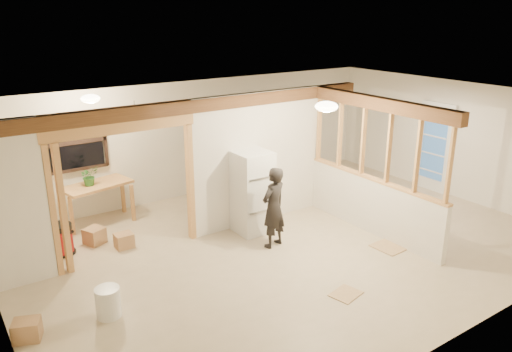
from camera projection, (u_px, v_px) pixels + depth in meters
floor at (288, 245)px, 8.74m from camera, size 9.00×6.50×0.01m
ceiling at (291, 102)px, 7.95m from camera, size 9.00×6.50×0.01m
wall_back at (198, 138)px, 10.88m from camera, size 9.00×0.01×2.50m
wall_front at (462, 250)px, 5.80m from camera, size 9.00×0.01×2.50m
wall_right at (454, 139)px, 10.76m from camera, size 0.01×6.50×2.50m
partition_left_stub at (14, 206)px, 7.11m from camera, size 0.90×0.12×2.50m
partition_center at (259, 158)px, 9.39m from camera, size 2.80×0.12×2.50m
doorway_frame at (126, 193)px, 8.04m from camera, size 2.46×0.14×2.20m
header_beam_back at (200, 105)px, 8.39m from camera, size 7.00×0.18×0.22m
header_beam_right at (379, 104)px, 8.53m from camera, size 0.18×3.30×0.22m
pony_wall at (371, 206)px, 9.12m from camera, size 0.12×3.20×1.00m
stud_partition at (376, 144)px, 8.76m from camera, size 0.14×3.20×1.32m
window_back at (76, 142)px, 9.33m from camera, size 1.12×0.10×1.10m
french_door at (435, 147)px, 11.10m from camera, size 0.12×0.86×2.00m
ceiling_dome_main at (326, 107)px, 7.72m from camera, size 0.36×0.36×0.16m
ceiling_dome_util at (90, 99)px, 8.41m from camera, size 0.32×0.32×0.14m
hanging_bulb at (136, 120)px, 8.23m from camera, size 0.07×0.07×0.07m
refrigerator at (252, 192)px, 9.05m from camera, size 0.63×0.61×1.52m
woman at (274, 207)px, 8.47m from camera, size 0.59×0.46×1.42m
work_table at (98, 203)px, 9.51m from camera, size 1.36×0.88×0.79m
potted_plant at (89, 176)px, 9.26m from camera, size 0.39×0.35×0.36m
shop_vac at (61, 239)px, 8.30m from camera, size 0.50×0.50×0.55m
bookshelf at (296, 142)px, 12.25m from camera, size 0.83×0.28×1.65m
bucket at (108, 302)px, 6.62m from camera, size 0.37×0.37×0.42m
box_util_a at (124, 241)px, 8.59m from camera, size 0.30×0.26×0.26m
box_util_b at (95, 236)px, 8.74m from camera, size 0.40×0.40×0.28m
box_front at (27, 330)px, 6.18m from camera, size 0.40×0.36×0.26m
floor_panel_near at (390, 247)px, 8.63m from camera, size 0.54×0.54×0.02m
floor_panel_far at (346, 294)px, 7.19m from camera, size 0.50×0.43×0.01m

